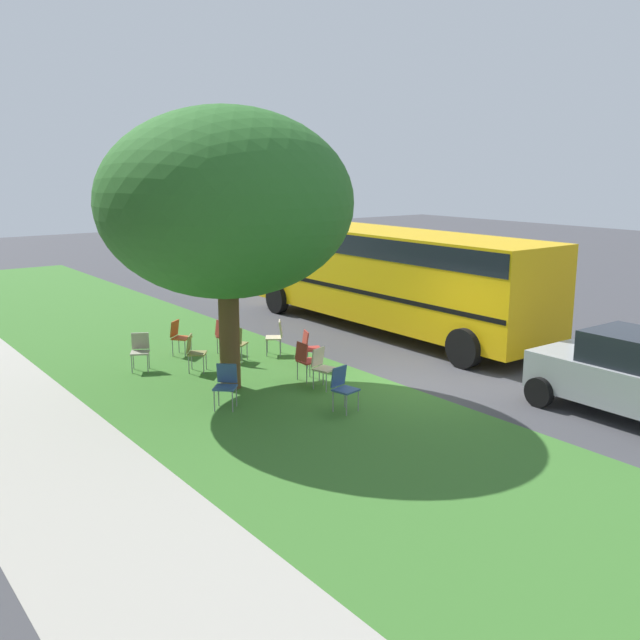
{
  "coord_description": "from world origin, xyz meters",
  "views": [
    {
      "loc": [
        -10.73,
        10.5,
        4.67
      ],
      "look_at": [
        1.61,
        1.3,
        1.33
      ],
      "focal_mm": 39.78,
      "sensor_mm": 36.0,
      "label": 1
    }
  ],
  "objects_px": {
    "chair_2": "(226,383)",
    "chair_9": "(179,335)",
    "chair_1": "(236,341)",
    "chair_7": "(310,346)",
    "street_tree": "(226,204)",
    "chair_3": "(276,335)",
    "chair_6": "(322,365)",
    "chair_0": "(306,358)",
    "chair_4": "(140,349)",
    "chair_8": "(343,385)",
    "chair_5": "(194,350)",
    "chair_10": "(224,334)",
    "school_bus": "(390,270)",
    "parked_car": "(634,375)"
  },
  "relations": [
    {
      "from": "chair_0",
      "to": "street_tree",
      "type": "bearing_deg",
      "value": 70.65
    },
    {
      "from": "chair_1",
      "to": "chair_6",
      "type": "bearing_deg",
      "value": -171.74
    },
    {
      "from": "chair_8",
      "to": "school_bus",
      "type": "relative_size",
      "value": 0.08
    },
    {
      "from": "chair_6",
      "to": "school_bus",
      "type": "height_order",
      "value": "school_bus"
    },
    {
      "from": "chair_1",
      "to": "chair_5",
      "type": "height_order",
      "value": "same"
    },
    {
      "from": "chair_7",
      "to": "parked_car",
      "type": "relative_size",
      "value": 0.24
    },
    {
      "from": "chair_6",
      "to": "chair_3",
      "type": "bearing_deg",
      "value": -14.4
    },
    {
      "from": "street_tree",
      "to": "chair_3",
      "type": "xyz_separation_m",
      "value": [
        1.72,
        -2.31,
        -3.41
      ]
    },
    {
      "from": "chair_3",
      "to": "parked_car",
      "type": "xyz_separation_m",
      "value": [
        -7.89,
        -2.85,
        0.32
      ]
    },
    {
      "from": "chair_10",
      "to": "parked_car",
      "type": "relative_size",
      "value": 0.24
    },
    {
      "from": "street_tree",
      "to": "chair_10",
      "type": "xyz_separation_m",
      "value": [
        2.52,
        -1.26,
        -3.41
      ]
    },
    {
      "from": "chair_9",
      "to": "chair_6",
      "type": "bearing_deg",
      "value": -164.18
    },
    {
      "from": "chair_3",
      "to": "chair_9",
      "type": "relative_size",
      "value": 1.0
    },
    {
      "from": "chair_5",
      "to": "chair_8",
      "type": "xyz_separation_m",
      "value": [
        -4.17,
        -1.08,
        0.0
      ]
    },
    {
      "from": "chair_1",
      "to": "chair_9",
      "type": "bearing_deg",
      "value": 29.22
    },
    {
      "from": "street_tree",
      "to": "chair_1",
      "type": "relative_size",
      "value": 6.68
    },
    {
      "from": "chair_7",
      "to": "chair_0",
      "type": "bearing_deg",
      "value": 139.36
    },
    {
      "from": "chair_1",
      "to": "chair_5",
      "type": "relative_size",
      "value": 1.0
    },
    {
      "from": "chair_8",
      "to": "school_bus",
      "type": "bearing_deg",
      "value": -49.4
    },
    {
      "from": "street_tree",
      "to": "chair_7",
      "type": "distance_m",
      "value": 4.14
    },
    {
      "from": "chair_3",
      "to": "school_bus",
      "type": "bearing_deg",
      "value": -85.31
    },
    {
      "from": "chair_2",
      "to": "chair_8",
      "type": "xyz_separation_m",
      "value": [
        -1.52,
        -1.73,
        0.0
      ]
    },
    {
      "from": "chair_1",
      "to": "chair_3",
      "type": "relative_size",
      "value": 1.0
    },
    {
      "from": "chair_4",
      "to": "chair_6",
      "type": "bearing_deg",
      "value": -144.81
    },
    {
      "from": "chair_7",
      "to": "chair_4",
      "type": "bearing_deg",
      "value": 57.15
    },
    {
      "from": "chair_2",
      "to": "chair_8",
      "type": "distance_m",
      "value": 2.3
    },
    {
      "from": "chair_2",
      "to": "school_bus",
      "type": "height_order",
      "value": "school_bus"
    },
    {
      "from": "chair_3",
      "to": "chair_5",
      "type": "height_order",
      "value": "same"
    },
    {
      "from": "chair_2",
      "to": "chair_6",
      "type": "relative_size",
      "value": 1.0
    },
    {
      "from": "chair_2",
      "to": "chair_3",
      "type": "distance_m",
      "value": 4.12
    },
    {
      "from": "chair_3",
      "to": "chair_5",
      "type": "distance_m",
      "value": 2.38
    },
    {
      "from": "chair_5",
      "to": "chair_8",
      "type": "bearing_deg",
      "value": -165.48
    },
    {
      "from": "chair_2",
      "to": "chair_9",
      "type": "bearing_deg",
      "value": -13.71
    },
    {
      "from": "chair_1",
      "to": "chair_2",
      "type": "relative_size",
      "value": 1.0
    },
    {
      "from": "chair_0",
      "to": "chair_6",
      "type": "height_order",
      "value": "same"
    },
    {
      "from": "street_tree",
      "to": "chair_10",
      "type": "bearing_deg",
      "value": -26.49
    },
    {
      "from": "chair_1",
      "to": "chair_8",
      "type": "bearing_deg",
      "value": 178.39
    },
    {
      "from": "chair_0",
      "to": "chair_7",
      "type": "bearing_deg",
      "value": -40.64
    },
    {
      "from": "parked_car",
      "to": "chair_5",
      "type": "bearing_deg",
      "value": 33.98
    },
    {
      "from": "chair_1",
      "to": "chair_7",
      "type": "height_order",
      "value": "same"
    },
    {
      "from": "chair_0",
      "to": "chair_9",
      "type": "height_order",
      "value": "same"
    },
    {
      "from": "street_tree",
      "to": "chair_1",
      "type": "distance_m",
      "value": 3.98
    },
    {
      "from": "chair_5",
      "to": "chair_10",
      "type": "xyz_separation_m",
      "value": [
        0.95,
        -1.32,
        0.0
      ]
    },
    {
      "from": "chair_9",
      "to": "chair_2",
      "type": "bearing_deg",
      "value": 166.29
    },
    {
      "from": "parked_car",
      "to": "chair_7",
      "type": "bearing_deg",
      "value": 23.68
    },
    {
      "from": "chair_0",
      "to": "chair_4",
      "type": "height_order",
      "value": "same"
    },
    {
      "from": "chair_0",
      "to": "chair_7",
      "type": "height_order",
      "value": "same"
    },
    {
      "from": "chair_2",
      "to": "parked_car",
      "type": "height_order",
      "value": "parked_car"
    },
    {
      "from": "chair_4",
      "to": "chair_8",
      "type": "bearing_deg",
      "value": -158.13
    },
    {
      "from": "chair_0",
      "to": "chair_8",
      "type": "height_order",
      "value": "same"
    }
  ]
}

